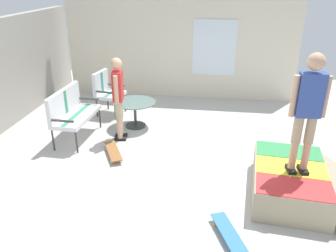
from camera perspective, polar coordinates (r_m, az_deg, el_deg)
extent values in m
cube|color=beige|center=(5.94, 2.52, -7.32)|extent=(12.00, 12.00, 0.10)
cube|color=beige|center=(9.06, 1.99, 13.33)|extent=(0.20, 6.00, 2.71)
cube|color=silver|center=(8.90, 7.82, 12.91)|extent=(0.03, 1.10, 1.40)
cube|color=tan|center=(5.44, 19.72, -8.71)|extent=(1.68, 1.19, 0.46)
cube|color=red|center=(4.87, 20.55, -9.67)|extent=(0.61, 1.04, 0.01)
cube|color=yellow|center=(5.32, 20.07, -6.58)|extent=(0.61, 1.04, 0.01)
cube|color=#338C4C|center=(5.78, 19.66, -3.96)|extent=(0.61, 1.04, 0.01)
cylinder|color=#B2B2B7|center=(5.29, 14.71, -6.39)|extent=(1.52, 0.20, 0.05)
cylinder|color=#38383D|center=(6.49, -15.15, -2.63)|extent=(0.04, 0.04, 0.44)
cylinder|color=#38383D|center=(7.45, -11.40, 1.32)|extent=(0.04, 0.04, 0.44)
cylinder|color=#38383D|center=(6.70, -18.78, -2.24)|extent=(0.04, 0.04, 0.44)
cylinder|color=#38383D|center=(7.64, -14.68, 1.56)|extent=(0.04, 0.04, 0.44)
cube|color=silver|center=(6.96, -15.12, 1.58)|extent=(1.27, 0.61, 0.08)
cube|color=#338C66|center=(6.94, -15.16, 1.90)|extent=(1.21, 0.16, 0.00)
cube|color=silver|center=(6.96, -17.13, 3.91)|extent=(1.25, 0.14, 0.50)
cube|color=#338C66|center=(6.96, -17.13, 3.91)|extent=(0.10, 0.09, 0.46)
cube|color=#38383D|center=(6.40, -17.52, 0.85)|extent=(0.06, 0.47, 0.04)
cube|color=#38383D|center=(7.41, -13.30, 4.49)|extent=(0.06, 0.47, 0.04)
cylinder|color=#38383D|center=(7.82, -8.90, 2.62)|extent=(0.04, 0.04, 0.44)
cylinder|color=#38383D|center=(8.27, -7.24, 3.93)|extent=(0.04, 0.04, 0.44)
cylinder|color=#38383D|center=(8.04, -11.90, 2.97)|extent=(0.04, 0.04, 0.44)
cylinder|color=#38383D|center=(8.48, -10.13, 4.24)|extent=(0.04, 0.04, 0.44)
cube|color=silver|center=(8.06, -9.66, 5.19)|extent=(0.71, 0.65, 0.08)
cube|color=#338C66|center=(8.05, -9.68, 5.47)|extent=(0.59, 0.20, 0.00)
cube|color=silver|center=(8.08, -11.30, 7.28)|extent=(0.62, 0.19, 0.50)
cube|color=#338C66|center=(8.08, -11.30, 7.28)|extent=(0.11, 0.10, 0.46)
cube|color=#38383D|center=(7.77, -10.72, 5.63)|extent=(0.12, 0.47, 0.04)
cube|color=#38383D|center=(8.26, -8.82, 6.87)|extent=(0.12, 0.47, 0.04)
cylinder|color=#38383D|center=(7.39, -5.54, 1.95)|extent=(0.06, 0.06, 0.55)
cylinder|color=#38383D|center=(7.49, -5.47, 0.11)|extent=(0.44, 0.44, 0.03)
cylinder|color=slate|center=(7.28, -5.63, 4.03)|extent=(0.90, 0.90, 0.02)
cube|color=black|center=(6.89, -8.04, -2.15)|extent=(0.14, 0.25, 0.05)
cylinder|color=tan|center=(6.80, -8.15, -0.49)|extent=(0.10, 0.10, 0.39)
cylinder|color=tan|center=(6.65, -8.34, 2.55)|extent=(0.13, 0.13, 0.39)
cube|color=black|center=(7.04, -7.85, -1.54)|extent=(0.14, 0.25, 0.05)
cylinder|color=tan|center=(6.95, -7.95, 0.09)|extent=(0.10, 0.10, 0.39)
cylinder|color=tan|center=(6.81, -8.13, 3.07)|extent=(0.13, 0.13, 0.39)
cube|color=red|center=(6.57, -8.48, 6.72)|extent=(0.34, 0.22, 0.57)
sphere|color=tan|center=(6.46, -8.72, 10.34)|extent=(0.22, 0.22, 0.22)
cylinder|color=tan|center=(6.39, -8.74, 6.01)|extent=(0.08, 0.08, 0.55)
cylinder|color=tan|center=(6.76, -8.22, 7.07)|extent=(0.08, 0.08, 0.55)
cube|color=black|center=(5.21, 19.97, -6.86)|extent=(0.25, 0.13, 0.05)
cylinder|color=tan|center=(5.10, 20.32, -4.68)|extent=(0.10, 0.10, 0.40)
cylinder|color=tan|center=(4.93, 20.99, -0.58)|extent=(0.13, 0.13, 0.40)
cube|color=black|center=(5.26, 21.76, -6.85)|extent=(0.25, 0.13, 0.05)
cylinder|color=tan|center=(5.15, 22.14, -4.68)|extent=(0.10, 0.10, 0.40)
cylinder|color=tan|center=(4.99, 22.85, -0.62)|extent=(0.13, 0.13, 0.40)
cube|color=#334C99|center=(4.79, 22.84, 4.82)|extent=(0.20, 0.33, 0.59)
sphere|color=tan|center=(4.67, 23.71, 9.91)|extent=(0.23, 0.23, 0.23)
cylinder|color=tan|center=(4.73, 20.50, 4.72)|extent=(0.08, 0.08, 0.56)
cylinder|color=tan|center=(4.86, 25.03, 4.46)|extent=(0.08, 0.08, 0.56)
cube|color=brown|center=(6.31, -9.22, -4.14)|extent=(0.80, 0.54, 0.02)
cylinder|color=silver|center=(6.60, -8.94, -3.45)|extent=(0.06, 0.05, 0.06)
cylinder|color=silver|center=(6.58, -10.31, -3.64)|extent=(0.06, 0.05, 0.06)
cylinder|color=silver|center=(6.11, -7.97, -5.76)|extent=(0.06, 0.05, 0.06)
cylinder|color=silver|center=(6.09, -9.45, -5.98)|extent=(0.06, 0.05, 0.06)
cube|color=#3372B2|center=(4.50, 10.24, -17.34)|extent=(0.82, 0.49, 0.02)
cylinder|color=gold|center=(4.77, 9.73, -15.62)|extent=(0.06, 0.05, 0.06)
cylinder|color=gold|center=(4.71, 7.87, -15.99)|extent=(0.06, 0.05, 0.06)
cylinder|color=gold|center=(4.39, 12.72, -20.03)|extent=(0.06, 0.05, 0.06)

